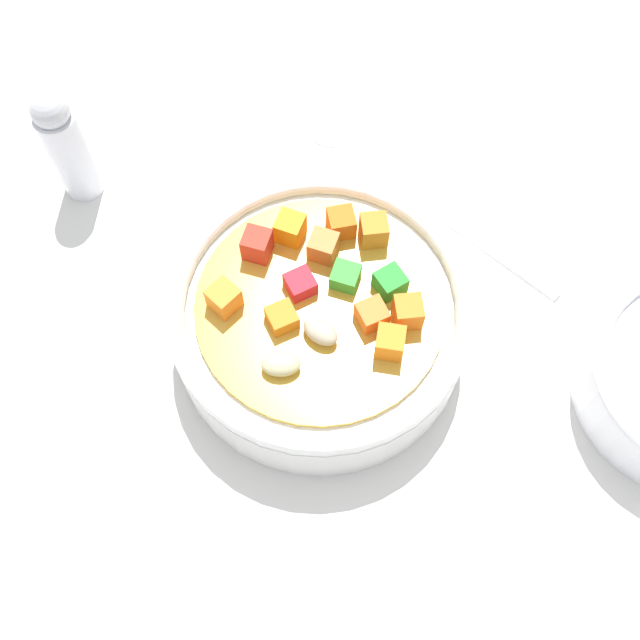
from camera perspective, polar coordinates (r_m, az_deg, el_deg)
ground_plane at (r=49.94cm, az=-0.00°, el=-1.73°), size 140.00×140.00×2.00cm
soup_bowl_main at (r=46.48cm, az=0.01°, el=0.16°), size 17.93×17.93×6.49cm
spoon at (r=54.33cm, az=6.85°, el=9.47°), size 2.57×21.84×0.86cm
pepper_shaker at (r=53.56cm, az=-18.22°, el=12.17°), size 2.70×2.70×9.15cm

